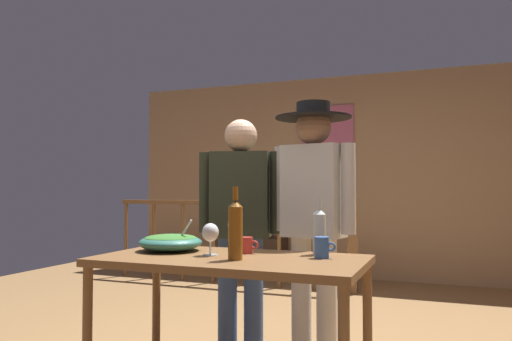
% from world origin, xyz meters
% --- Properties ---
extents(back_wall, '(6.05, 0.10, 2.61)m').
position_xyz_m(back_wall, '(0.00, 3.27, 1.30)').
color(back_wall, tan).
rests_on(back_wall, ground_plane).
extents(framed_picture, '(0.69, 0.03, 0.85)m').
position_xyz_m(framed_picture, '(-0.28, 3.21, 1.80)').
color(framed_picture, '#C65E80').
extents(stair_railing, '(3.07, 0.10, 1.05)m').
position_xyz_m(stair_railing, '(-0.85, 2.33, 0.64)').
color(stair_railing, brown).
rests_on(stair_railing, ground_plane).
extents(tv_console, '(0.90, 0.40, 0.52)m').
position_xyz_m(tv_console, '(-1.24, 2.92, 0.26)').
color(tv_console, '#38281E').
rests_on(tv_console, ground_plane).
extents(flat_screen_tv, '(0.50, 0.12, 0.37)m').
position_xyz_m(flat_screen_tv, '(-1.24, 2.89, 0.74)').
color(flat_screen_tv, black).
rests_on(flat_screen_tv, tv_console).
extents(serving_table, '(1.39, 0.71, 0.79)m').
position_xyz_m(serving_table, '(0.12, -0.73, 0.71)').
color(serving_table, brown).
rests_on(serving_table, ground_plane).
extents(salad_bowl, '(0.36, 0.36, 0.18)m').
position_xyz_m(salad_bowl, '(-0.30, -0.64, 0.84)').
color(salad_bowl, '#337060').
rests_on(salad_bowl, serving_table).
extents(wine_glass, '(0.09, 0.09, 0.17)m').
position_xyz_m(wine_glass, '(0.00, -0.73, 0.91)').
color(wine_glass, silver).
rests_on(wine_glass, serving_table).
extents(wine_bottle_clear, '(0.07, 0.07, 0.31)m').
position_xyz_m(wine_bottle_clear, '(0.53, -0.47, 0.92)').
color(wine_bottle_clear, silver).
rests_on(wine_bottle_clear, serving_table).
extents(wine_bottle_amber, '(0.07, 0.07, 0.37)m').
position_xyz_m(wine_bottle_amber, '(0.19, -0.82, 0.95)').
color(wine_bottle_amber, brown).
rests_on(wine_bottle_amber, serving_table).
extents(mug_blue, '(0.11, 0.08, 0.11)m').
position_xyz_m(mug_blue, '(0.58, -0.60, 0.85)').
color(mug_blue, '#3866B2').
rests_on(mug_blue, serving_table).
extents(mug_red, '(0.11, 0.08, 0.09)m').
position_xyz_m(mug_red, '(0.14, -0.57, 0.84)').
color(mug_red, '#B7332D').
rests_on(mug_red, serving_table).
extents(person_standing_left, '(0.57, 0.30, 1.62)m').
position_xyz_m(person_standing_left, '(-0.13, -0.00, 0.96)').
color(person_standing_left, '#3D5684').
rests_on(person_standing_left, ground_plane).
extents(person_standing_right, '(0.56, 0.49, 1.71)m').
position_xyz_m(person_standing_right, '(0.38, -0.00, 1.03)').
color(person_standing_right, beige).
rests_on(person_standing_right, ground_plane).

